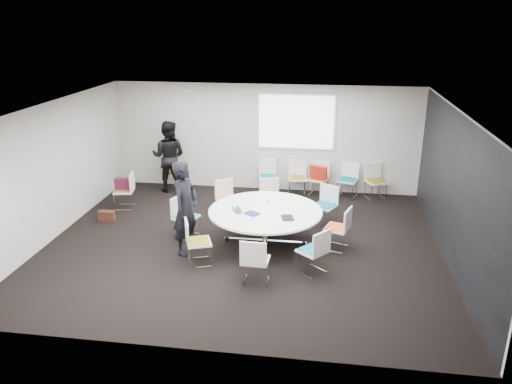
# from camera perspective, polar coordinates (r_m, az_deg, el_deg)

# --- Properties ---
(room_shell) EXTENTS (8.08, 7.08, 2.88)m
(room_shell) POSITION_cam_1_polar(r_m,az_deg,el_deg) (9.80, -0.95, 1.45)
(room_shell) COLOR black
(room_shell) RESTS_ON ground
(conference_table) EXTENTS (2.30, 2.30, 0.73)m
(conference_table) POSITION_cam_1_polar(r_m,az_deg,el_deg) (10.14, 1.06, -3.05)
(conference_table) COLOR silver
(conference_table) RESTS_ON ground
(projection_screen) EXTENTS (1.90, 0.03, 1.35)m
(projection_screen) POSITION_cam_1_polar(r_m,az_deg,el_deg) (12.94, 4.62, 7.96)
(projection_screen) COLOR white
(projection_screen) RESTS_ON room_shell
(chair_ring_a) EXTENTS (0.57, 0.58, 0.88)m
(chair_ring_a) POSITION_cam_1_polar(r_m,az_deg,el_deg) (10.14, 9.26, -4.99)
(chair_ring_a) COLOR silver
(chair_ring_a) RESTS_ON ground
(chair_ring_b) EXTENTS (0.62, 0.61, 0.88)m
(chair_ring_b) POSITION_cam_1_polar(r_m,az_deg,el_deg) (11.25, 7.82, -2.37)
(chair_ring_b) COLOR silver
(chair_ring_b) RESTS_ON ground
(chair_ring_c) EXTENTS (0.56, 0.55, 0.88)m
(chair_ring_c) POSITION_cam_1_polar(r_m,az_deg,el_deg) (11.59, 1.64, -1.52)
(chair_ring_c) COLOR silver
(chair_ring_c) RESTS_ON ground
(chair_ring_d) EXTENTS (0.64, 0.64, 0.88)m
(chair_ring_d) POSITION_cam_1_polar(r_m,az_deg,el_deg) (11.52, -3.19, -1.67)
(chair_ring_d) COLOR silver
(chair_ring_d) RESTS_ON ground
(chair_ring_e) EXTENTS (0.58, 0.58, 0.88)m
(chair_ring_e) POSITION_cam_1_polar(r_m,az_deg,el_deg) (10.64, -8.01, -3.70)
(chair_ring_e) COLOR silver
(chair_ring_e) RESTS_ON ground
(chair_ring_f) EXTENTS (0.58, 0.59, 0.88)m
(chair_ring_f) POSITION_cam_1_polar(r_m,az_deg,el_deg) (9.51, -6.62, -6.61)
(chair_ring_f) COLOR silver
(chair_ring_f) RESTS_ON ground
(chair_ring_g) EXTENTS (0.48, 0.47, 0.88)m
(chair_ring_g) POSITION_cam_1_polar(r_m,az_deg,el_deg) (8.79, -0.08, -8.79)
(chair_ring_g) COLOR silver
(chair_ring_g) RESTS_ON ground
(chair_ring_h) EXTENTS (0.64, 0.64, 0.88)m
(chair_ring_h) POSITION_cam_1_polar(r_m,az_deg,el_deg) (9.17, 6.49, -7.66)
(chair_ring_h) COLOR silver
(chair_ring_h) RESTS_ON ground
(chair_back_a) EXTENTS (0.54, 0.53, 0.88)m
(chair_back_a) POSITION_cam_1_polar(r_m,az_deg,el_deg) (13.13, 1.39, 1.06)
(chair_back_a) COLOR silver
(chair_back_a) RESTS_ON ground
(chair_back_b) EXTENTS (0.50, 0.49, 0.88)m
(chair_back_b) POSITION_cam_1_polar(r_m,az_deg,el_deg) (13.06, 4.74, 0.91)
(chair_back_b) COLOR silver
(chair_back_b) RESTS_ON ground
(chair_back_c) EXTENTS (0.57, 0.57, 0.88)m
(chair_back_c) POSITION_cam_1_polar(r_m,az_deg,el_deg) (13.04, 7.11, 0.79)
(chair_back_c) COLOR silver
(chair_back_c) RESTS_ON ground
(chair_back_d) EXTENTS (0.57, 0.57, 0.88)m
(chair_back_d) POSITION_cam_1_polar(r_m,az_deg,el_deg) (13.06, 10.40, 0.63)
(chair_back_d) COLOR silver
(chair_back_d) RESTS_ON ground
(chair_back_e) EXTENTS (0.59, 0.59, 0.88)m
(chair_back_e) POSITION_cam_1_polar(r_m,az_deg,el_deg) (13.11, 13.48, 0.48)
(chair_back_e) COLOR silver
(chair_back_e) RESTS_ON ground
(chair_spare_left) EXTENTS (0.52, 0.53, 0.88)m
(chair_spare_left) POSITION_cam_1_polar(r_m,az_deg,el_deg) (12.50, -14.72, -0.58)
(chair_spare_left) COLOR silver
(chair_spare_left) RESTS_ON ground
(chair_person_back) EXTENTS (0.56, 0.55, 0.88)m
(chair_person_back) POSITION_cam_1_polar(r_m,az_deg,el_deg) (13.63, -9.58, 1.50)
(chair_person_back) COLOR silver
(chair_person_back) RESTS_ON ground
(person_main) EXTENTS (0.61, 0.77, 1.86)m
(person_main) POSITION_cam_1_polar(r_m,az_deg,el_deg) (9.72, -8.06, -1.83)
(person_main) COLOR black
(person_main) RESTS_ON ground
(person_back) EXTENTS (0.92, 0.72, 1.89)m
(person_back) POSITION_cam_1_polar(r_m,az_deg,el_deg) (13.29, -9.93, 4.02)
(person_back) COLOR black
(person_back) RESTS_ON ground
(laptop) EXTENTS (0.36, 0.43, 0.03)m
(laptop) POSITION_cam_1_polar(r_m,az_deg,el_deg) (10.06, -1.91, -2.04)
(laptop) COLOR #333338
(laptop) RESTS_ON conference_table
(laptop_lid) EXTENTS (0.15, 0.28, 0.22)m
(laptop_lid) POSITION_cam_1_polar(r_m,az_deg,el_deg) (10.10, -2.57, -1.26)
(laptop_lid) COLOR silver
(laptop_lid) RESTS_ON conference_table
(notebook_black) EXTENTS (0.29, 0.35, 0.02)m
(notebook_black) POSITION_cam_1_polar(r_m,az_deg,el_deg) (9.70, 3.61, -2.95)
(notebook_black) COLOR black
(notebook_black) RESTS_ON conference_table
(tablet_folio) EXTENTS (0.33, 0.31, 0.03)m
(tablet_folio) POSITION_cam_1_polar(r_m,az_deg,el_deg) (9.87, -0.46, -2.47)
(tablet_folio) COLOR navy
(tablet_folio) RESTS_ON conference_table
(papers_right) EXTENTS (0.36, 0.35, 0.00)m
(papers_right) POSITION_cam_1_polar(r_m,az_deg,el_deg) (10.19, 3.83, -1.86)
(papers_right) COLOR white
(papers_right) RESTS_ON conference_table
(papers_front) EXTENTS (0.34, 0.28, 0.00)m
(papers_front) POSITION_cam_1_polar(r_m,az_deg,el_deg) (9.87, 5.42, -2.65)
(papers_front) COLOR white
(papers_front) RESTS_ON conference_table
(cup) EXTENTS (0.08, 0.08, 0.09)m
(cup) POSITION_cam_1_polar(r_m,az_deg,el_deg) (10.40, 1.36, -1.12)
(cup) COLOR white
(cup) RESTS_ON conference_table
(phone) EXTENTS (0.15, 0.10, 0.01)m
(phone) POSITION_cam_1_polar(r_m,az_deg,el_deg) (9.63, 3.90, -3.17)
(phone) COLOR black
(phone) RESTS_ON conference_table
(maroon_bag) EXTENTS (0.40, 0.15, 0.28)m
(maroon_bag) POSITION_cam_1_polar(r_m,az_deg,el_deg) (12.39, -14.92, 0.92)
(maroon_bag) COLOR #4B1429
(maroon_bag) RESTS_ON chair_spare_left
(brown_bag) EXTENTS (0.37, 0.18, 0.24)m
(brown_bag) POSITION_cam_1_polar(r_m,az_deg,el_deg) (11.89, -16.70, -2.63)
(brown_bag) COLOR #3B1D13
(brown_bag) RESTS_ON ground
(red_jacket) EXTENTS (0.47, 0.30, 0.36)m
(red_jacket) POSITION_cam_1_polar(r_m,az_deg,el_deg) (12.70, 7.14, 2.28)
(red_jacket) COLOR #AE1E15
(red_jacket) RESTS_ON chair_back_c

